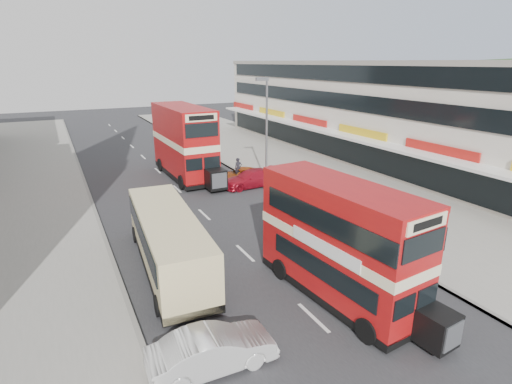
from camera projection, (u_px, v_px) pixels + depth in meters
ground at (348, 350)px, 13.42m from camera, size 160.00×160.00×0.00m
road_surface at (177, 189)px, 30.37m from camera, size 12.00×90.00×0.01m
pavement_right at (309, 170)px, 35.51m from camera, size 12.00×90.00×0.15m
kerb_left at (91, 200)px, 27.72m from camera, size 0.20×90.00×0.16m
kerb_right at (249, 178)px, 32.97m from camera, size 0.20×90.00×0.16m
commercial_row at (367, 110)px, 39.20m from camera, size 9.90×46.20×9.30m
street_lamp at (266, 124)px, 30.00m from camera, size 1.00×0.20×8.12m
bus_main at (340, 242)px, 15.77m from camera, size 3.06×8.54×4.66m
bus_second at (184, 142)px, 32.69m from camera, size 2.91×10.24×5.63m
coach at (168, 239)px, 18.34m from camera, size 3.03×9.46×2.47m
car_left_front at (213, 350)px, 12.44m from camera, size 4.07×1.52×1.33m
car_right_a at (251, 178)px, 30.75m from camera, size 4.62×2.01×1.32m
car_right_b at (239, 175)px, 31.94m from camera, size 4.22×2.27×1.13m
pedestrian_near at (293, 181)px, 29.07m from camera, size 0.70×0.62×1.58m
cyclist at (238, 174)px, 31.83m from camera, size 0.70×1.67×1.99m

